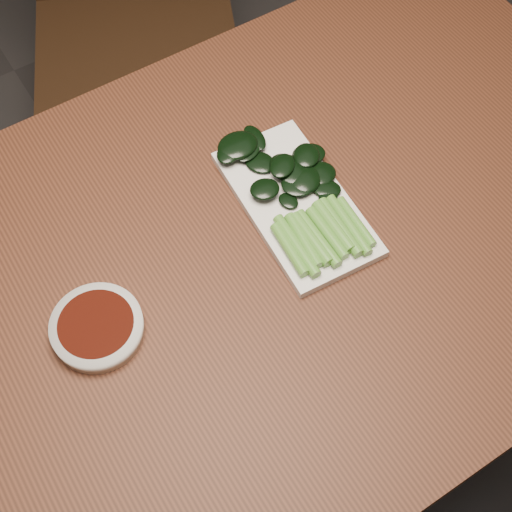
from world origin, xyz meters
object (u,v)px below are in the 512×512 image
(table, at_px, (230,289))
(gai_lan, at_px, (298,195))
(serving_plate, at_px, (296,203))
(chair_far, at_px, (133,13))
(sauce_bowl, at_px, (97,327))

(table, relative_size, gai_lan, 4.96)
(table, height_order, serving_plate, serving_plate)
(chair_far, distance_m, sauce_bowl, 0.96)
(serving_plate, relative_size, gai_lan, 1.00)
(chair_far, bearing_deg, gai_lan, -72.37)
(sauce_bowl, height_order, gai_lan, gai_lan)
(table, distance_m, sauce_bowl, 0.21)
(table, xyz_separation_m, serving_plate, (0.14, 0.03, 0.08))
(sauce_bowl, distance_m, gai_lan, 0.34)
(sauce_bowl, xyz_separation_m, gai_lan, (0.34, 0.03, 0.01))
(chair_far, bearing_deg, sauce_bowl, -93.40)
(chair_far, relative_size, serving_plate, 3.16)
(table, relative_size, serving_plate, 4.98)
(gai_lan, bearing_deg, serving_plate, -162.43)
(sauce_bowl, height_order, serving_plate, sauce_bowl)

